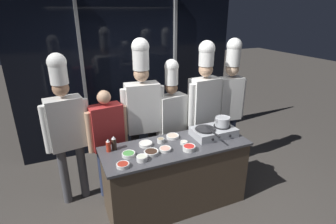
{
  "coord_description": "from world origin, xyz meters",
  "views": [
    {
      "loc": [
        -1.23,
        -2.58,
        2.45
      ],
      "look_at": [
        0.0,
        0.25,
        1.24
      ],
      "focal_mm": 28.0,
      "sensor_mm": 36.0,
      "label": 1
    }
  ],
  "objects_px": {
    "prep_bowl_shrimp": "(165,149)",
    "squeeze_bottle_chili": "(108,146)",
    "prep_bowl_soy_glaze": "(151,152)",
    "chef_pastry": "(204,100)",
    "prep_bowl_scallions": "(129,154)",
    "portable_stove": "(214,132)",
    "stock_pot": "(222,121)",
    "prep_bowl_chili_flakes": "(123,165)",
    "chef_sous": "(143,106)",
    "chef_head": "(66,122)",
    "prep_bowl_bell_pepper": "(189,148)",
    "chef_line": "(171,114)",
    "person_guest": "(107,134)",
    "prep_bowl_mushrooms": "(161,140)",
    "prep_bowl_rice": "(146,144)",
    "frying_pan": "(206,127)",
    "prep_bowl_onion": "(184,142)",
    "prep_bowl_bean_sprouts": "(142,158)",
    "prep_bowl_chicken": "(173,136)",
    "chef_apprentice": "(230,93)",
    "squeeze_bottle_soy": "(114,143)"
  },
  "relations": [
    {
      "from": "prep_bowl_chicken",
      "to": "prep_bowl_rice",
      "type": "bearing_deg",
      "value": -171.29
    },
    {
      "from": "frying_pan",
      "to": "prep_bowl_onion",
      "type": "relative_size",
      "value": 5.03
    },
    {
      "from": "portable_stove",
      "to": "person_guest",
      "type": "bearing_deg",
      "value": 157.2
    },
    {
      "from": "chef_pastry",
      "to": "chef_apprentice",
      "type": "bearing_deg",
      "value": 177.25
    },
    {
      "from": "prep_bowl_rice",
      "to": "chef_pastry",
      "type": "height_order",
      "value": "chef_pastry"
    },
    {
      "from": "prep_bowl_chicken",
      "to": "prep_bowl_onion",
      "type": "xyz_separation_m",
      "value": [
        0.06,
        -0.21,
        -0.0
      ]
    },
    {
      "from": "squeeze_bottle_chili",
      "to": "prep_bowl_shrimp",
      "type": "xyz_separation_m",
      "value": [
        0.62,
        -0.25,
        -0.05
      ]
    },
    {
      "from": "squeeze_bottle_soy",
      "to": "prep_bowl_bell_pepper",
      "type": "bearing_deg",
      "value": -24.74
    },
    {
      "from": "prep_bowl_chili_flakes",
      "to": "chef_apprentice",
      "type": "bearing_deg",
      "value": 22.66
    },
    {
      "from": "chef_apprentice",
      "to": "portable_stove",
      "type": "bearing_deg",
      "value": 47.98
    },
    {
      "from": "prep_bowl_bell_pepper",
      "to": "person_guest",
      "type": "bearing_deg",
      "value": 137.02
    },
    {
      "from": "portable_stove",
      "to": "stock_pot",
      "type": "distance_m",
      "value": 0.18
    },
    {
      "from": "prep_bowl_bell_pepper",
      "to": "prep_bowl_onion",
      "type": "distance_m",
      "value": 0.16
    },
    {
      "from": "prep_bowl_shrimp",
      "to": "squeeze_bottle_chili",
      "type": "bearing_deg",
      "value": 157.86
    },
    {
      "from": "stock_pot",
      "to": "chef_head",
      "type": "xyz_separation_m",
      "value": [
        -1.9,
        0.6,
        0.09
      ]
    },
    {
      "from": "chef_sous",
      "to": "prep_bowl_onion",
      "type": "bearing_deg",
      "value": 119.51
    },
    {
      "from": "stock_pot",
      "to": "prep_bowl_shrimp",
      "type": "relative_size",
      "value": 1.55
    },
    {
      "from": "chef_head",
      "to": "chef_line",
      "type": "relative_size",
      "value": 1.09
    },
    {
      "from": "stock_pot",
      "to": "frying_pan",
      "type": "bearing_deg",
      "value": -179.03
    },
    {
      "from": "prep_bowl_chicken",
      "to": "chef_pastry",
      "type": "distance_m",
      "value": 0.83
    },
    {
      "from": "prep_bowl_scallions",
      "to": "chef_pastry",
      "type": "height_order",
      "value": "chef_pastry"
    },
    {
      "from": "squeeze_bottle_chili",
      "to": "prep_bowl_bell_pepper",
      "type": "relative_size",
      "value": 1.05
    },
    {
      "from": "prep_bowl_mushrooms",
      "to": "prep_bowl_rice",
      "type": "xyz_separation_m",
      "value": [
        -0.2,
        0.0,
        -0.01
      ]
    },
    {
      "from": "prep_bowl_rice",
      "to": "chef_pastry",
      "type": "bearing_deg",
      "value": 21.73
    },
    {
      "from": "prep_bowl_shrimp",
      "to": "prep_bowl_scallions",
      "type": "xyz_separation_m",
      "value": [
        -0.43,
        0.06,
        0.0
      ]
    },
    {
      "from": "stock_pot",
      "to": "prep_bowl_soy_glaze",
      "type": "xyz_separation_m",
      "value": [
        -1.05,
        -0.13,
        -0.16
      ]
    },
    {
      "from": "stock_pot",
      "to": "prep_bowl_rice",
      "type": "bearing_deg",
      "value": 174.69
    },
    {
      "from": "chef_line",
      "to": "person_guest",
      "type": "bearing_deg",
      "value": -5.55
    },
    {
      "from": "prep_bowl_bell_pepper",
      "to": "chef_head",
      "type": "xyz_separation_m",
      "value": [
        -1.3,
        0.82,
        0.24
      ]
    },
    {
      "from": "prep_bowl_scallions",
      "to": "chef_pastry",
      "type": "distance_m",
      "value": 1.48
    },
    {
      "from": "prep_bowl_scallions",
      "to": "chef_line",
      "type": "relative_size",
      "value": 0.09
    },
    {
      "from": "prep_bowl_chili_flakes",
      "to": "stock_pot",
      "type": "bearing_deg",
      "value": 10.2
    },
    {
      "from": "prep_bowl_soy_glaze",
      "to": "chef_pastry",
      "type": "xyz_separation_m",
      "value": [
        1.08,
        0.65,
        0.29
      ]
    },
    {
      "from": "frying_pan",
      "to": "prep_bowl_chili_flakes",
      "type": "height_order",
      "value": "frying_pan"
    },
    {
      "from": "prep_bowl_soy_glaze",
      "to": "prep_bowl_onion",
      "type": "distance_m",
      "value": 0.46
    },
    {
      "from": "prep_bowl_chili_flakes",
      "to": "prep_bowl_rice",
      "type": "bearing_deg",
      "value": 43.2
    },
    {
      "from": "squeeze_bottle_soy",
      "to": "prep_bowl_soy_glaze",
      "type": "bearing_deg",
      "value": -37.95
    },
    {
      "from": "squeeze_bottle_chili",
      "to": "prep_bowl_shrimp",
      "type": "distance_m",
      "value": 0.67
    },
    {
      "from": "prep_bowl_chili_flakes",
      "to": "person_guest",
      "type": "height_order",
      "value": "person_guest"
    },
    {
      "from": "prep_bowl_scallions",
      "to": "prep_bowl_bean_sprouts",
      "type": "xyz_separation_m",
      "value": [
        0.11,
        -0.16,
        0.01
      ]
    },
    {
      "from": "prep_bowl_shrimp",
      "to": "person_guest",
      "type": "bearing_deg",
      "value": 129.79
    },
    {
      "from": "prep_bowl_bean_sprouts",
      "to": "prep_bowl_rice",
      "type": "relative_size",
      "value": 0.76
    },
    {
      "from": "squeeze_bottle_soy",
      "to": "squeeze_bottle_chili",
      "type": "xyz_separation_m",
      "value": [
        -0.07,
        -0.02,
        -0.01
      ]
    },
    {
      "from": "chef_head",
      "to": "prep_bowl_bean_sprouts",
      "type": "bearing_deg",
      "value": 122.73
    },
    {
      "from": "prep_bowl_bean_sprouts",
      "to": "chef_line",
      "type": "bearing_deg",
      "value": 48.4
    },
    {
      "from": "prep_bowl_chili_flakes",
      "to": "chef_sous",
      "type": "distance_m",
      "value": 1.05
    },
    {
      "from": "prep_bowl_mushrooms",
      "to": "prep_bowl_scallions",
      "type": "bearing_deg",
      "value": -161.21
    },
    {
      "from": "chef_sous",
      "to": "prep_bowl_shrimp",
      "type": "bearing_deg",
      "value": 96.9
    },
    {
      "from": "prep_bowl_rice",
      "to": "person_guest",
      "type": "height_order",
      "value": "person_guest"
    },
    {
      "from": "prep_bowl_chili_flakes",
      "to": "chef_line",
      "type": "xyz_separation_m",
      "value": [
        0.94,
        0.84,
        0.12
      ]
    }
  ]
}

